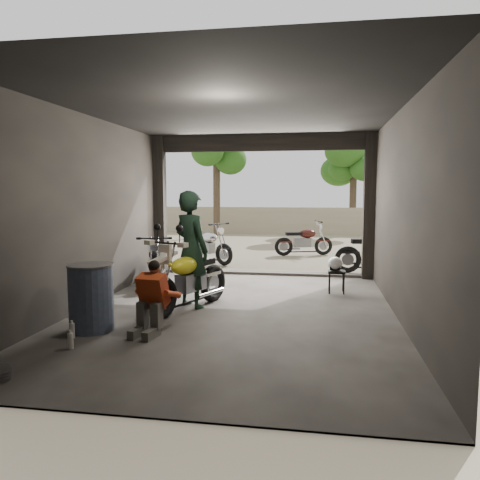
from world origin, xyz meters
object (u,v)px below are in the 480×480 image
(outside_bike_b, at_px, (304,238))
(outside_bike_a, at_px, (207,243))
(rider, at_px, (191,250))
(oil_drum, at_px, (91,299))
(main_bike, at_px, (189,274))
(left_bike, at_px, (157,260))
(sign_post, at_px, (433,214))
(mechanic, at_px, (150,300))
(stool, at_px, (337,275))
(helmet, at_px, (335,264))
(outside_bike_c, at_px, (378,248))

(outside_bike_b, bearing_deg, outside_bike_a, 110.17)
(rider, height_order, oil_drum, rider)
(outside_bike_b, bearing_deg, rider, 149.16)
(main_bike, bearing_deg, outside_bike_a, 122.73)
(left_bike, bearing_deg, oil_drum, -101.53)
(sign_post, bearing_deg, outside_bike_b, 119.15)
(outside_bike_a, height_order, sign_post, sign_post)
(main_bike, height_order, sign_post, sign_post)
(rider, bearing_deg, mechanic, 118.10)
(outside_bike_a, relative_size, stool, 3.69)
(stool, distance_m, helmet, 0.21)
(stool, bearing_deg, rider, -148.76)
(rider, bearing_deg, helmet, -113.94)
(outside_bike_c, distance_m, mechanic, 6.59)
(mechanic, bearing_deg, oil_drum, -173.66)
(outside_bike_a, distance_m, mechanic, 6.35)
(left_bike, height_order, rider, rider)
(mechanic, bearing_deg, left_bike, 116.51)
(main_bike, distance_m, mechanic, 1.40)
(sign_post, bearing_deg, oil_drum, -152.41)
(left_bike, distance_m, outside_bike_b, 5.74)
(stool, distance_m, oil_drum, 4.58)
(left_bike, bearing_deg, sign_post, 3.08)
(helmet, bearing_deg, outside_bike_b, 115.28)
(helmet, bearing_deg, oil_drum, -121.29)
(stool, relative_size, sign_post, 0.20)
(mechanic, height_order, sign_post, sign_post)
(rider, distance_m, mechanic, 1.64)
(outside_bike_a, height_order, mechanic, outside_bike_a)
(main_bike, bearing_deg, stool, 56.83)
(main_bike, relative_size, left_bike, 1.16)
(stool, bearing_deg, sign_post, 44.11)
(outside_bike_c, bearing_deg, stool, 150.01)
(stool, height_order, helmet, helmet)
(outside_bike_a, bearing_deg, stool, -101.74)
(stool, bearing_deg, left_bike, 176.59)
(outside_bike_a, xyz_separation_m, stool, (3.31, -3.27, -0.18))
(mechanic, relative_size, stool, 2.20)
(rider, relative_size, oil_drum, 2.08)
(left_bike, relative_size, oil_drum, 1.65)
(sign_post, bearing_deg, helmet, -151.42)
(rider, xyz_separation_m, oil_drum, (-1.02, -1.53, -0.51))
(outside_bike_b, xyz_separation_m, outside_bike_c, (1.83, -2.74, 0.08))
(main_bike, relative_size, outside_bike_a, 1.10)
(mechanic, bearing_deg, main_bike, 91.80)
(helmet, height_order, sign_post, sign_post)
(rider, height_order, stool, rider)
(outside_bike_b, relative_size, helmet, 5.36)
(main_bike, distance_m, sign_post, 6.01)
(left_bike, distance_m, rider, 2.13)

